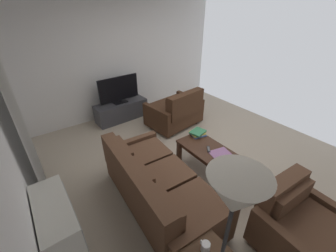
# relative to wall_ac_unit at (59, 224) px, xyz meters

# --- Properties ---
(ground_plane) EXTENTS (5.20, 4.99, 0.01)m
(ground_plane) POSITION_rel_wall_ac_unit_xyz_m (1.00, -2.31, -1.13)
(ground_plane) COLOR tan
(wall_back) EXTENTS (5.20, 0.12, 2.73)m
(wall_back) POSITION_rel_wall_ac_unit_xyz_m (1.00, 0.18, 0.24)
(wall_back) COLOR silver
(wall_back) RESTS_ON ground
(wall_right) EXTENTS (0.12, 4.99, 2.73)m
(wall_right) POSITION_rel_wall_ac_unit_xyz_m (3.60, -2.31, 0.24)
(wall_right) COLOR silver
(wall_right) RESTS_ON ground
(vertical_blinds) EXTENTS (1.96, 0.10, 2.58)m
(vertical_blinds) POSITION_rel_wall_ac_unit_xyz_m (1.40, 0.04, 0.48)
(vertical_blinds) COLOR white
(wall_ac_unit) EXTENTS (0.59, 0.23, 0.40)m
(wall_ac_unit) POSITION_rel_wall_ac_unit_xyz_m (0.00, 0.00, 0.00)
(wall_ac_unit) COLOR silver
(sofa_main) EXTENTS (1.94, 1.00, 0.87)m
(sofa_main) POSITION_rel_wall_ac_unit_xyz_m (0.51, -1.14, -0.75)
(sofa_main) COLOR black
(sofa_main) RESTS_ON ground
(loveseat_near) EXTENTS (0.97, 1.25, 0.88)m
(loveseat_near) POSITION_rel_wall_ac_unit_xyz_m (2.16, -2.77, -0.76)
(loveseat_near) COLOR black
(loveseat_near) RESTS_ON ground
(coffee_table) EXTENTS (1.18, 0.54, 0.47)m
(coffee_table) POSITION_rel_wall_ac_unit_xyz_m (0.52, -2.21, -0.73)
(coffee_table) COLOR #3D2316
(coffee_table) RESTS_ON ground
(floor_lamp) EXTENTS (0.36, 0.36, 1.70)m
(floor_lamp) POSITION_rel_wall_ac_unit_xyz_m (-0.78, -0.87, 0.34)
(floor_lamp) COLOR #262628
(floor_lamp) RESTS_ON ground
(tv_stand) EXTENTS (0.49, 1.25, 0.44)m
(tv_stand) POSITION_rel_wall_ac_unit_xyz_m (3.20, -1.89, -0.90)
(tv_stand) COLOR #38383D
(tv_stand) RESTS_ON ground
(flat_tv) EXTENTS (0.21, 0.97, 0.62)m
(flat_tv) POSITION_rel_wall_ac_unit_xyz_m (3.20, -1.89, -0.36)
(flat_tv) COLOR black
(flat_tv) RESTS_ON tv_stand
(armchair_side) EXTENTS (0.85, 0.93, 0.83)m
(armchair_side) POSITION_rel_wall_ac_unit_xyz_m (-0.88, -2.12, -0.77)
(armchair_side) COLOR black
(armchair_side) RESTS_ON ground
(coffee_mug) EXTENTS (0.10, 0.08, 0.10)m
(coffee_mug) POSITION_rel_wall_ac_unit_xyz_m (-0.55, -0.97, -0.50)
(coffee_mug) COLOR white
(coffee_mug) RESTS_ON end_table
(book_stack) EXTENTS (0.27, 0.30, 0.08)m
(book_stack) POSITION_rel_wall_ac_unit_xyz_m (1.03, -2.36, -0.62)
(book_stack) COLOR #385693
(book_stack) RESTS_ON coffee_table
(tv_remote) EXTENTS (0.15, 0.14, 0.02)m
(tv_remote) POSITION_rel_wall_ac_unit_xyz_m (0.60, -2.20, -0.65)
(tv_remote) COLOR black
(tv_remote) RESTS_ON coffee_table
(loose_magazine) EXTENTS (0.30, 0.36, 0.01)m
(loose_magazine) POSITION_rel_wall_ac_unit_xyz_m (0.42, -2.27, -0.65)
(loose_magazine) COLOR #996699
(loose_magazine) RESTS_ON coffee_table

